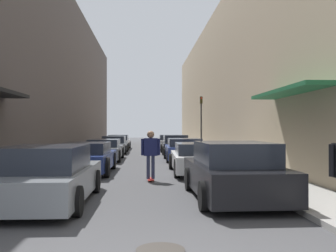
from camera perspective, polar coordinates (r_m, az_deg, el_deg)
ground at (r=22.08m, az=-3.75°, el=-4.92°), size 102.59×102.59×0.00m
curb_strip_left at (r=27.06m, az=-12.46°, el=-3.96°), size 1.80×46.63×0.12m
curb_strip_right at (r=27.03m, az=5.08°, el=-3.97°), size 1.80×46.63×0.12m
building_row_left at (r=27.88m, az=-18.39°, el=7.52°), size 4.90×46.63×11.15m
building_row_right at (r=27.75m, az=11.04°, el=6.49°), size 4.90×46.63×10.14m
parked_car_left_0 at (r=9.13m, az=-17.98°, el=-7.28°), size 2.04×4.54×1.34m
parked_car_left_1 at (r=14.93m, az=-12.28°, el=-4.76°), size 2.00×4.45×1.20m
parked_car_left_2 at (r=20.83m, az=-9.62°, el=-3.59°), size 1.92×4.73×1.16m
parked_car_left_3 at (r=26.78m, az=-8.18°, el=-2.87°), size 1.85×4.31×1.23m
parked_car_left_4 at (r=31.92m, az=-7.51°, el=-2.47°), size 1.89×4.70×1.22m
parked_car_right_0 at (r=9.37m, az=9.83°, el=-6.92°), size 2.02×4.37×1.41m
parked_car_right_1 at (r=14.69m, az=4.47°, el=-4.91°), size 2.01×4.67×1.18m
parked_car_right_2 at (r=20.30m, az=2.45°, el=-3.64°), size 2.05×4.32×1.21m
parked_car_right_3 at (r=25.86m, az=1.08°, el=-2.89°), size 1.90×4.26×1.31m
parked_car_right_4 at (r=31.53m, az=0.23°, el=-2.48°), size 2.02×4.76×1.22m
skateboarder at (r=12.43m, az=-2.66°, el=-3.70°), size 0.64×0.78×1.66m
manhole_cover at (r=5.59m, az=-1.15°, el=-18.38°), size 0.70×0.70×0.02m
traffic_light at (r=24.49m, az=5.08°, el=1.14°), size 0.16×0.22×3.71m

